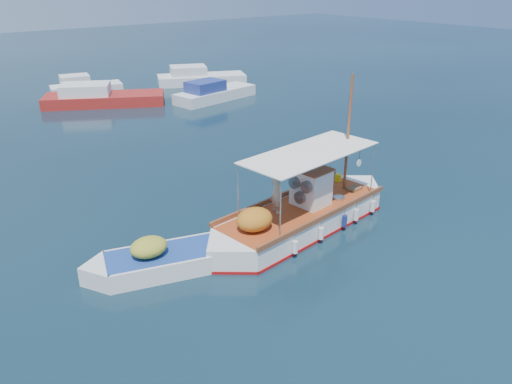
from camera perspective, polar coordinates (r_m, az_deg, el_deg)
ground at (r=19.85m, az=3.41°, el=-3.32°), size 160.00×160.00×0.00m
fishing_caique at (r=19.14m, az=5.16°, el=-2.75°), size 9.34×3.24×5.73m
dinghy at (r=16.87m, az=-9.67°, el=-7.73°), size 5.69×2.86×1.45m
bg_boat_n at (r=39.41m, az=-17.31°, el=10.19°), size 8.93×6.61×1.80m
bg_boat_ne at (r=39.30m, az=-4.90°, el=11.12°), size 7.08×3.31×1.80m
bg_boat_e at (r=45.50m, az=-6.55°, el=12.78°), size 8.00×5.48×1.80m
bg_boat_far_n at (r=43.36m, az=-19.02°, el=11.13°), size 5.78×3.14×1.80m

